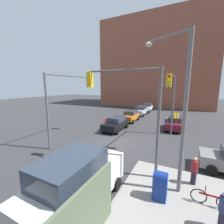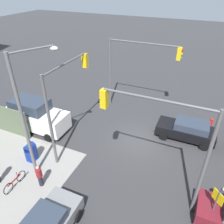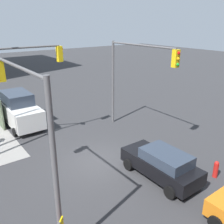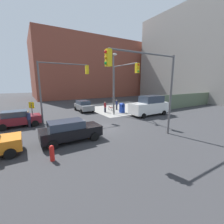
{
  "view_description": "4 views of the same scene",
  "coord_description": "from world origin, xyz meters",
  "views": [
    {
      "loc": [
        13.04,
        5.84,
        5.47
      ],
      "look_at": [
        -0.35,
        -0.9,
        2.81
      ],
      "focal_mm": 24.0,
      "sensor_mm": 36.0,
      "label": 1
    },
    {
      "loc": [
        -3.47,
        13.05,
        11.01
      ],
      "look_at": [
        2.04,
        0.6,
        2.51
      ],
      "focal_mm": 35.0,
      "sensor_mm": 36.0,
      "label": 2
    },
    {
      "loc": [
        -10.83,
        7.03,
        7.85
      ],
      "look_at": [
        0.62,
        -1.51,
        2.64
      ],
      "focal_mm": 40.0,
      "sensor_mm": 36.0,
      "label": 3
    },
    {
      "loc": [
        -6.11,
        -12.7,
        4.43
      ],
      "look_at": [
        0.61,
        -1.48,
        1.8
      ],
      "focal_mm": 24.0,
      "sensor_mm": 36.0,
      "label": 4
    }
  ],
  "objects": [
    {
      "name": "smokestack",
      "position": [
        28.83,
        30.0,
        7.37
      ],
      "size": [
        1.8,
        1.8,
        14.74
      ],
      "primitive_type": "cylinder",
      "color": "brown",
      "rests_on": "ground"
    },
    {
      "name": "pedestrian_crossing",
      "position": [
        -5.8,
        3.8,
        0.85
      ],
      "size": [
        0.36,
        0.36,
        1.65
      ],
      "rotation": [
        0.0,
        0.0,
        6.26
      ],
      "color": "navy",
      "rests_on": "ground"
    },
    {
      "name": "van_white_delivery",
      "position": [
        8.45,
        1.8,
        1.28
      ],
      "size": [
        5.4,
        2.32,
        2.62
      ],
      "color": "white",
      "rests_on": "ground"
    },
    {
      "name": "mailbox_blue",
      "position": [
        6.2,
        5.0,
        0.76
      ],
      "size": [
        0.56,
        0.64,
        1.43
      ],
      "color": "navy",
      "rests_on": "ground"
    },
    {
      "name": "traffic_signal_nw_corner",
      "position": [
        -2.36,
        4.5,
        4.64
      ],
      "size": [
        5.6,
        0.36,
        6.5
      ],
      "color": "#59595B",
      "rests_on": "ground"
    },
    {
      "name": "fire_hydrant",
      "position": [
        -5.0,
        -4.2,
        0.49
      ],
      "size": [
        0.26,
        0.26,
        0.94
      ],
      "color": "red",
      "rests_on": "ground"
    },
    {
      "name": "building_loft_east",
      "position": [
        36.0,
        11.61,
        10.73
      ],
      "size": [
        20.0,
        24.0,
        21.46
      ],
      "color": "gray",
      "rests_on": "ground"
    },
    {
      "name": "street_lamp_corner",
      "position": [
        5.03,
        5.47,
        4.7
      ],
      "size": [
        1.48,
        2.41,
        8.0
      ],
      "color": "slate",
      "rests_on": "ground"
    },
    {
      "name": "ground_plane",
      "position": [
        0.0,
        0.0,
        0.0
      ],
      "size": [
        120.0,
        120.0,
        0.0
      ],
      "primitive_type": "plane",
      "color": "#333335"
    },
    {
      "name": "building_warehouse_north",
      "position": [
        12.71,
        34.0,
        8.29
      ],
      "size": [
        32.0,
        18.0,
        16.57
      ],
      "color": "brown",
      "rests_on": "ground"
    },
    {
      "name": "pedestrian_walking_north",
      "position": [
        4.2,
        6.5,
        0.82
      ],
      "size": [
        0.36,
        0.36,
        1.59
      ],
      "rotation": [
        0.0,
        0.0,
        5.58
      ],
      "color": "maroon",
      "rests_on": "ground"
    },
    {
      "name": "bicycle_leaning_on_fence",
      "position": [
        5.6,
        7.2,
        0.35
      ],
      "size": [
        0.05,
        1.75,
        0.97
      ],
      "color": "black",
      "rests_on": "ground"
    },
    {
      "name": "traffic_signal_ne_corner",
      "position": [
        4.5,
        2.62,
        4.6
      ],
      "size": [
        0.36,
        4.98,
        6.5
      ],
      "color": "#59595B",
      "rests_on": "ground"
    },
    {
      "name": "coupe_black",
      "position": [
        -3.29,
        -1.83,
        0.84
      ],
      "size": [
        4.43,
        2.02,
        1.62
      ],
      "color": "black",
      "rests_on": "ground"
    },
    {
      "name": "sidewalk_corner",
      "position": [
        9.0,
        9.0,
        0.01
      ],
      "size": [
        12.0,
        12.0,
        0.01
      ],
      "primitive_type": "cube",
      "color": "gray",
      "rests_on": "ground"
    },
    {
      "name": "pedestrian_waiting",
      "position": [
        6.8,
        7.4,
        0.84
      ],
      "size": [
        0.36,
        0.36,
        1.63
      ],
      "rotation": [
        0.0,
        0.0,
        2.06
      ],
      "color": "navy",
      "rests_on": "ground"
    },
    {
      "name": "warning_sign_two_way",
      "position": [
        -5.4,
        4.89,
        1.64
      ],
      "size": [
        0.48,
        0.48,
        2.4
      ],
      "color": "#4C4C4C",
      "rests_on": "ground"
    },
    {
      "name": "construction_fence",
      "position": [
        17.08,
        3.2,
        1.2
      ],
      "size": [
        18.16,
        0.12,
        2.4
      ],
      "primitive_type": "cube",
      "color": "#56664C",
      "rests_on": "ground"
    },
    {
      "name": "sedan_gray",
      "position": [
        1.82,
        9.03,
        0.84
      ],
      "size": [
        2.02,
        4.13,
        1.62
      ],
      "color": "slate",
      "rests_on": "ground"
    },
    {
      "name": "traffic_signal_se_corner",
      "position": [
        2.06,
        -4.5,
        4.68
      ],
      "size": [
        6.31,
        0.36,
        6.5
      ],
      "color": "#59595B",
      "rests_on": "ground"
    },
    {
      "name": "hatchback_maroon",
      "position": [
        -6.71,
        4.67,
        0.84
      ],
      "size": [
        3.95,
        2.02,
        1.62
      ],
      "color": "maroon",
      "rests_on": "ground"
    }
  ]
}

